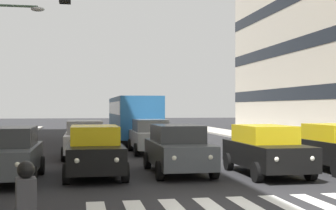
{
  "coord_description": "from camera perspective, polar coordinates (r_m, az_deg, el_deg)",
  "views": [
    {
      "loc": [
        3.49,
        10.41,
        2.36
      ],
      "look_at": [
        0.23,
        -7.16,
        2.44
      ],
      "focal_mm": 50.13,
      "sensor_mm": 36.0,
      "label": 1
    }
  ],
  "objects": [
    {
      "name": "bus_behind_traffic",
      "position": [
        31.3,
        -4.31,
        -1.17
      ],
      "size": [
        2.78,
        10.5,
        3.0
      ],
      "color": "#286BAD",
      "rests_on": "ground_plane"
    },
    {
      "name": "car_4",
      "position": [
        15.73,
        -18.88,
        -5.62
      ],
      "size": [
        2.02,
        4.44,
        1.72
      ],
      "color": "#474C51",
      "rests_on": "ground_plane"
    },
    {
      "name": "car_1",
      "position": [
        16.72,
        11.8,
        -5.31
      ],
      "size": [
        2.02,
        4.44,
        1.72
      ],
      "color": "black",
      "rests_on": "ground_plane"
    },
    {
      "name": "ground_plane",
      "position": [
        11.23,
        8.03,
        -12.39
      ],
      "size": [
        180.0,
        180.0,
        0.0
      ],
      "primitive_type": "plane",
      "color": "#262628"
    },
    {
      "name": "car_3",
      "position": [
        16.18,
        -8.91,
        -5.48
      ],
      "size": [
        2.02,
        4.44,
        1.72
      ],
      "color": "black",
      "rests_on": "ground_plane"
    },
    {
      "name": "crosswalk_markings",
      "position": [
        11.23,
        8.03,
        -12.37
      ],
      "size": [
        6.75,
        2.8,
        0.01
      ],
      "color": "silver",
      "rests_on": "ground_plane"
    },
    {
      "name": "car_row2_0",
      "position": [
        24.08,
        -2.14,
        -3.77
      ],
      "size": [
        2.02,
        4.44,
        1.72
      ],
      "color": "#B2B7BC",
      "rests_on": "ground_plane"
    },
    {
      "name": "car_row2_1",
      "position": [
        22.3,
        -10.11,
        -4.04
      ],
      "size": [
        2.02,
        4.44,
        1.72
      ],
      "color": "silver",
      "rests_on": "ground_plane"
    },
    {
      "name": "car_2",
      "position": [
        16.72,
        1.2,
        -5.32
      ],
      "size": [
        2.02,
        4.44,
        1.72
      ],
      "color": "#474C51",
      "rests_on": "ground_plane"
    }
  ]
}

